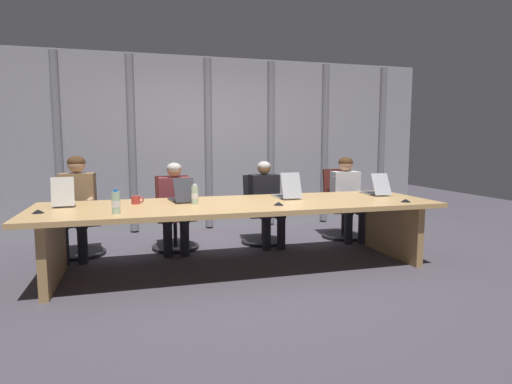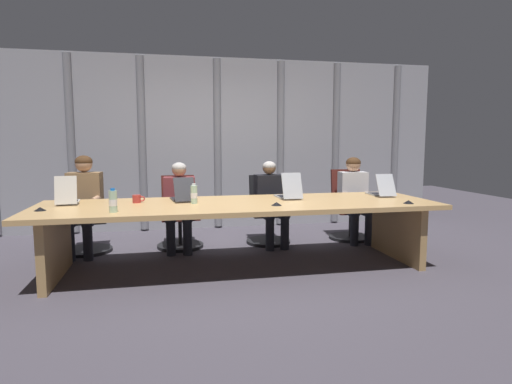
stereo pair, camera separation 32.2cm
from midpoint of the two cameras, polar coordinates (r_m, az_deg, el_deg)
name	(u,v)px [view 1 (the left image)]	position (r m, az deg, el deg)	size (l,w,h in m)	color
ground_plane	(241,268)	(4.77, -3.94, -10.08)	(14.80, 14.80, 0.00)	#47424C
conference_table	(241,215)	(4.63, -3.99, -3.07)	(4.27, 1.28, 0.72)	tan
curtain_backdrop	(206,144)	(6.83, -8.11, 6.36)	(7.40, 0.17, 2.68)	#9999A0
laptop_left_end	(64,200)	(4.88, -26.06, -0.99)	(0.25, 0.41, 0.30)	beige
laptop_left_mid	(182,197)	(4.81, -11.83, -0.61)	(0.28, 0.45, 0.27)	#2D2D33
laptop_center	(287,193)	(4.99, 2.27, -0.14)	(0.24, 0.44, 0.31)	#A8ADB7
laptop_right_mid	(375,190)	(5.48, 14.02, 0.22)	(0.24, 0.46, 0.27)	#A8ADB7
office_chair_left_end	(79,226)	(5.73, -24.08, -4.21)	(0.60, 0.60, 0.93)	black
office_chair_left_mid	(175,221)	(5.68, -12.44, -3.85)	(0.60, 0.60, 0.93)	#511E19
office_chair_center	(262,217)	(5.87, -0.74, -3.39)	(0.60, 0.60, 0.92)	black
office_chair_right_mid	(342,212)	(6.29, 9.94, -2.64)	(0.60, 0.60, 0.98)	#511E19
person_left_end	(77,200)	(5.53, -24.41, -0.97)	(0.44, 0.57, 1.21)	olive
person_left_mid	(175,201)	(5.47, -12.44, -1.23)	(0.43, 0.57, 1.12)	brown
person_center	(266,198)	(5.67, -0.24, -0.83)	(0.40, 0.56, 1.12)	black
person_right_mid	(347,192)	(6.11, 10.65, -0.07)	(0.42, 0.57, 1.16)	silver
water_bottle_primary	(116,203)	(4.15, -20.36, -1.37)	(0.08, 0.08, 0.23)	#ADD1B2
water_bottle_secondary	(195,195)	(4.56, -10.19, -0.41)	(0.07, 0.07, 0.22)	#ADD1B2
coffee_mug_near	(136,200)	(4.73, -17.64, -1.03)	(0.13, 0.09, 0.09)	#B2332D
conference_mic_left_side	(406,200)	(4.89, 17.62, -1.09)	(0.11, 0.11, 0.04)	black
conference_mic_middle	(279,204)	(4.43, 0.96, -1.56)	(0.11, 0.11, 0.04)	black
conference_mic_right_side	(38,211)	(4.50, -28.99, -2.28)	(0.11, 0.11, 0.04)	black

